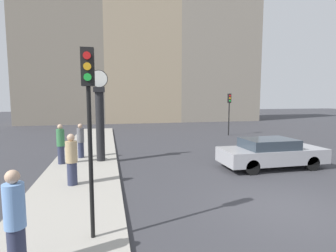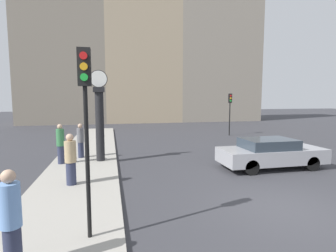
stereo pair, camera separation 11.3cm
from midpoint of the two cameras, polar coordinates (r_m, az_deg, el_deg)
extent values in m
plane|color=#38383D|center=(8.40, 24.18, -16.12)|extent=(120.00, 120.00, 0.00)
cube|color=#A39E93|center=(15.67, -17.05, -5.37)|extent=(2.97, 22.34, 0.12)
cube|color=gray|center=(35.15, -22.31, 13.30)|extent=(10.09, 5.00, 15.56)
cube|color=tan|center=(35.04, -5.89, 14.35)|extent=(9.40, 5.00, 16.29)
cube|color=gray|center=(37.84, 10.21, 15.12)|extent=(11.05, 5.00, 18.19)
cube|color=#9E9EA3|center=(12.59, 21.39, -5.88)|extent=(4.61, 1.79, 0.63)
cube|color=#2D3842|center=(12.39, 20.77, -3.57)|extent=(2.21, 1.61, 0.42)
cylinder|color=black|center=(14.09, 24.37, -5.87)|extent=(0.63, 0.22, 0.63)
cylinder|color=black|center=(12.91, 28.61, -7.13)|extent=(0.63, 0.22, 0.63)
cylinder|color=black|center=(12.59, 13.88, -6.88)|extent=(0.63, 0.22, 0.63)
cylinder|color=black|center=(11.25, 17.52, -8.54)|extent=(0.63, 0.22, 0.63)
cylinder|color=black|center=(5.78, -17.01, -7.90)|extent=(0.09, 0.09, 3.23)
cube|color=black|center=(5.65, -17.65, 12.13)|extent=(0.26, 0.20, 0.76)
cylinder|color=red|center=(5.56, -17.82, 14.40)|extent=(0.15, 0.04, 0.15)
cylinder|color=orange|center=(5.53, -17.75, 12.26)|extent=(0.15, 0.04, 0.15)
cylinder|color=green|center=(5.51, -17.68, 10.11)|extent=(0.15, 0.04, 0.15)
cylinder|color=black|center=(22.35, 12.96, 1.46)|extent=(0.09, 0.09, 2.71)
cube|color=black|center=(22.28, 13.07, 5.91)|extent=(0.26, 0.20, 0.76)
cylinder|color=red|center=(22.17, 13.22, 6.45)|extent=(0.15, 0.04, 0.15)
cylinder|color=orange|center=(22.17, 13.21, 5.91)|extent=(0.15, 0.04, 0.15)
cylinder|color=green|center=(22.17, 13.19, 5.37)|extent=(0.15, 0.04, 0.15)
cylinder|color=black|center=(12.81, -14.80, -0.17)|extent=(0.39, 0.39, 3.26)
cube|color=black|center=(12.74, -15.02, 7.66)|extent=(0.51, 0.51, 0.24)
cylinder|color=black|center=(12.77, -15.08, 9.89)|extent=(0.82, 0.04, 0.82)
cylinder|color=white|center=(12.77, -15.08, 9.89)|extent=(0.76, 0.06, 0.76)
cylinder|color=#2D334C|center=(12.96, -22.46, -5.83)|extent=(0.29, 0.29, 0.82)
cylinder|color=#387A47|center=(12.82, -22.61, -2.35)|extent=(0.35, 0.35, 0.77)
sphere|color=tan|center=(12.76, -22.70, -0.14)|extent=(0.23, 0.23, 0.23)
cylinder|color=#2D334C|center=(5.59, -30.55, -22.27)|extent=(0.29, 0.29, 0.82)
cylinder|color=#729ED8|center=(5.27, -31.03, -14.65)|extent=(0.34, 0.34, 0.76)
sphere|color=tan|center=(5.12, -31.34, -9.43)|extent=(0.23, 0.23, 0.23)
cylinder|color=#2D334C|center=(9.77, -20.44, -9.68)|extent=(0.33, 0.33, 0.79)
cylinder|color=tan|center=(9.59, -20.61, -5.29)|extent=(0.39, 0.39, 0.74)
sphere|color=tan|center=(9.51, -20.72, -2.36)|extent=(0.25, 0.25, 0.25)
cylinder|color=#2D334C|center=(13.93, -18.64, -4.98)|extent=(0.29, 0.29, 0.77)
cylinder|color=slate|center=(13.81, -18.75, -1.94)|extent=(0.34, 0.34, 0.72)
sphere|color=tan|center=(13.76, -18.82, 0.01)|extent=(0.22, 0.22, 0.22)
camera|label=1|loc=(0.06, -90.22, -0.02)|focal=28.00mm
camera|label=2|loc=(0.06, 89.78, 0.02)|focal=28.00mm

